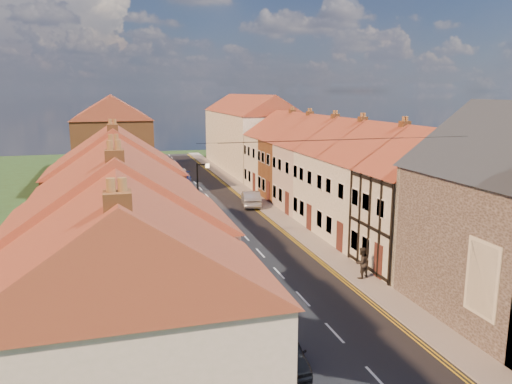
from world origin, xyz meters
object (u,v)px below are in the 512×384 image
Objects in this scene: pedestrian_left at (245,352)px; pedestrian_right at (362,263)px; lamppost at (199,200)px; car_mid at (197,221)px; car_mid_b at (251,198)px; car_near at (286,351)px; car_distant at (178,173)px; car_far at (183,179)px.

pedestrian_left is 1.02× the size of pedestrian_right.
lamppost is at bearing -64.74° from pedestrian_right.
car_mid is 21.60m from pedestrian_left.
car_mid is at bearing 57.04° from car_mid_b.
pedestrian_right reaches higher than car_near.
lamppost reaches higher than car_distant.
pedestrian_right is (8.12, -8.35, -2.48)m from lamppost.
car_near is 1.91× the size of pedestrian_left.
car_distant is at bearing 100.55° from car_far.
car_far is (1.70, 20.20, -0.06)m from car_mid.
car_mid is 20.27m from car_far.
lamppost is 11.91m from pedestrian_right.
car_mid_b is (4.70, -13.38, 0.11)m from car_far.
car_mid_b is at bearing 59.70° from lamppost.
pedestrian_right is (5.81, -38.35, 0.42)m from car_distant.
lamppost is 30.23m from car_distant.
lamppost is 16.26m from car_near.
pedestrian_right is at bearing -44.95° from car_mid.
car_mid reaches higher than car_far.
car_distant is 2.39× the size of pedestrian_left.
lamppost is at bearing -89.61° from car_distant.
car_mid is 0.96× the size of car_far.
pedestrian_left is at bearing -84.08° from car_far.
pedestrian_right reaches higher than car_mid_b.
lamppost is at bearing 69.91° from car_mid_b.
car_mid_b reaches higher than car_mid.
car_near is 1.95× the size of pedestrian_right.
lamppost is 1.32× the size of car_distant.
car_near is 0.80× the size of car_distant.
lamppost is 3.15× the size of pedestrian_left.
pedestrian_left is 0.41× the size of car_mid_b.
car_mid is at bearing 96.04° from car_near.
pedestrian_right reaches higher than car_mid.
car_far is 34.22m from pedestrian_right.
car_mid is 0.94× the size of car_distant.
car_distant is (2.31, 30.00, -2.90)m from lamppost.
car_far is at bearing 101.19° from car_mid.
car_mid_b is at bearing -60.10° from car_far.
pedestrian_left is (-3.38, -41.73, 0.43)m from car_far.
pedestrian_left is at bearing 84.31° from car_mid_b.
pedestrian_left reaches higher than car_far.
car_far is at bearing -85.20° from car_distant.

